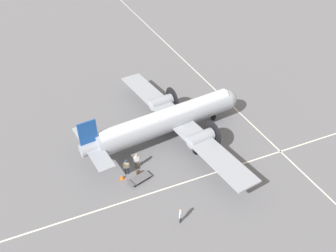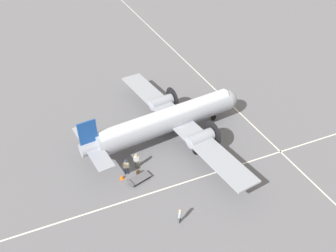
{
  "view_description": "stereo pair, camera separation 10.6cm",
  "coord_description": "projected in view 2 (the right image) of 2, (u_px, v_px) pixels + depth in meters",
  "views": [
    {
      "loc": [
        11.5,
        26.85,
        23.73
      ],
      "look_at": [
        0.0,
        0.0,
        1.62
      ],
      "focal_mm": 35.0,
      "sensor_mm": 36.0,
      "label": 1
    },
    {
      "loc": [
        11.4,
        26.89,
        23.73
      ],
      "look_at": [
        0.0,
        0.0,
        1.62
      ],
      "focal_mm": 35.0,
      "sensor_mm": 36.0,
      "label": 2
    }
  ],
  "objects": [
    {
      "name": "apron_line_eastwest",
      "position": [
        196.0,
        179.0,
        32.4
      ],
      "size": [
        120.0,
        0.16,
        0.01
      ],
      "color": "silver",
      "rests_on": "ground_plane"
    },
    {
      "name": "passenger_boarding",
      "position": [
        126.0,
        166.0,
        32.24
      ],
      "size": [
        0.62,
        0.37,
        1.85
      ],
      "rotation": [
        0.0,
        0.0,
        2.93
      ],
      "color": "navy",
      "rests_on": "ground_plane"
    },
    {
      "name": "apron_line_northsouth",
      "position": [
        244.0,
        117.0,
        40.82
      ],
      "size": [
        0.16,
        120.0,
        0.01
      ],
      "color": "silver",
      "rests_on": "ground_plane"
    },
    {
      "name": "ground_plane",
      "position": [
        168.0,
        137.0,
        37.61
      ],
      "size": [
        300.0,
        300.0,
        0.0
      ],
      "primitive_type": "plane",
      "color": "slate"
    },
    {
      "name": "suitcase_near_door",
      "position": [
        138.0,
        172.0,
        32.77
      ],
      "size": [
        0.37,
        0.17,
        0.52
      ],
      "color": "#47331E",
      "rests_on": "ground_plane"
    },
    {
      "name": "airliner_main",
      "position": [
        171.0,
        119.0,
        36.28
      ],
      "size": [
        19.53,
        23.94,
        5.65
      ],
      "rotation": [
        0.0,
        0.0,
        3.29
      ],
      "color": "#9399A3",
      "rests_on": "ground_plane"
    },
    {
      "name": "crew_foreground",
      "position": [
        180.0,
        215.0,
        27.74
      ],
      "size": [
        0.38,
        0.45,
        1.62
      ],
      "rotation": [
        0.0,
        0.0,
        -2.25
      ],
      "color": "#2D2D33",
      "rests_on": "ground_plane"
    },
    {
      "name": "ramp_agent",
      "position": [
        137.0,
        159.0,
        32.99
      ],
      "size": [
        0.64,
        0.3,
        1.87
      ],
      "rotation": [
        0.0,
        0.0,
        3.18
      ],
      "color": "#473D2D",
      "rests_on": "ground_plane"
    },
    {
      "name": "baggage_cart",
      "position": [
        139.0,
        178.0,
        32.07
      ],
      "size": [
        2.47,
        1.62,
        0.56
      ],
      "rotation": [
        0.0,
        0.0,
        3.44
      ],
      "color": "#56565B",
      "rests_on": "ground_plane"
    },
    {
      "name": "traffic_cone",
      "position": [
        122.0,
        177.0,
        32.27
      ],
      "size": [
        0.42,
        0.42,
        0.55
      ],
      "color": "orange",
      "rests_on": "ground_plane"
    }
  ]
}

